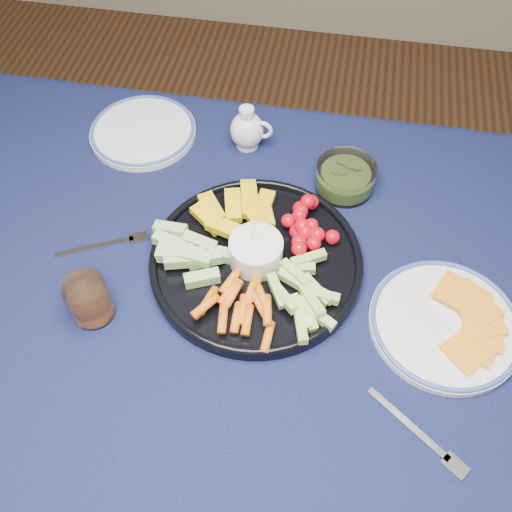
% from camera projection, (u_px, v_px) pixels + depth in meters
% --- Properties ---
extents(dining_table, '(1.67, 1.07, 0.75)m').
position_uv_depth(dining_table, '(205.00, 329.00, 1.05)').
color(dining_table, '#502C1A').
rests_on(dining_table, ground).
extents(crudite_platter, '(0.38, 0.38, 0.12)m').
position_uv_depth(crudite_platter, '(254.00, 259.00, 1.00)').
color(crudite_platter, black).
rests_on(crudite_platter, dining_table).
extents(creamer_pitcher, '(0.09, 0.07, 0.10)m').
position_uv_depth(creamer_pitcher, '(248.00, 130.00, 1.17)').
color(creamer_pitcher, white).
rests_on(creamer_pitcher, dining_table).
extents(pickle_bowl, '(0.12, 0.12, 0.05)m').
position_uv_depth(pickle_bowl, '(345.00, 178.00, 1.11)').
color(pickle_bowl, silver).
rests_on(pickle_bowl, dining_table).
extents(cheese_plate, '(0.25, 0.25, 0.03)m').
position_uv_depth(cheese_plate, '(445.00, 323.00, 0.94)').
color(cheese_plate, white).
rests_on(cheese_plate, dining_table).
extents(juice_tumbler, '(0.07, 0.07, 0.08)m').
position_uv_depth(juice_tumbler, '(90.00, 301.00, 0.94)').
color(juice_tumbler, silver).
rests_on(juice_tumbler, dining_table).
extents(fork_left, '(0.16, 0.09, 0.00)m').
position_uv_depth(fork_left, '(111.00, 244.00, 1.05)').
color(fork_left, silver).
rests_on(fork_left, dining_table).
extents(fork_right, '(0.15, 0.12, 0.00)m').
position_uv_depth(fork_right, '(424.00, 438.00, 0.84)').
color(fork_right, silver).
rests_on(fork_right, dining_table).
extents(side_plate_extra, '(0.23, 0.23, 0.02)m').
position_uv_depth(side_plate_extra, '(143.00, 131.00, 1.21)').
color(side_plate_extra, white).
rests_on(side_plate_extra, dining_table).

